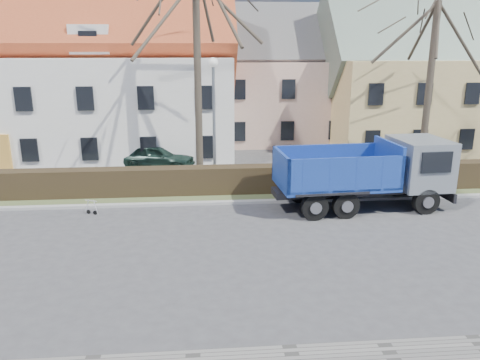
{
  "coord_description": "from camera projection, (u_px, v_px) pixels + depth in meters",
  "views": [
    {
      "loc": [
        -1.94,
        -15.29,
        6.72
      ],
      "look_at": [
        -0.38,
        2.8,
        1.6
      ],
      "focal_mm": 35.0,
      "sensor_mm": 36.0,
      "label": 1
    }
  ],
  "objects": [
    {
      "name": "ground",
      "position": [
        257.0,
        244.0,
        16.64
      ],
      "size": [
        120.0,
        120.0,
        0.0
      ],
      "primitive_type": "plane",
      "color": "#424245"
    },
    {
      "name": "curb_far",
      "position": [
        245.0,
        202.0,
        21.04
      ],
      "size": [
        80.0,
        0.3,
        0.12
      ],
      "primitive_type": "cube",
      "color": "#9F9E9B",
      "rests_on": "ground"
    },
    {
      "name": "grass_strip",
      "position": [
        242.0,
        192.0,
        22.58
      ],
      "size": [
        80.0,
        3.0,
        0.1
      ],
      "primitive_type": "cube",
      "color": "#4B5932",
      "rests_on": "ground"
    },
    {
      "name": "hedge",
      "position": [
        242.0,
        181.0,
        22.22
      ],
      "size": [
        60.0,
        0.9,
        1.3
      ],
      "primitive_type": "cube",
      "color": "black",
      "rests_on": "ground"
    },
    {
      "name": "building_white",
      "position": [
        24.0,
        81.0,
        29.62
      ],
      "size": [
        26.8,
        10.8,
        9.5
      ],
      "primitive_type": null,
      "color": "white",
      "rests_on": "ground"
    },
    {
      "name": "building_pink",
      "position": [
        278.0,
        86.0,
        35.07
      ],
      "size": [
        10.8,
        8.8,
        8.0
      ],
      "primitive_type": null,
      "color": "#D5AA97",
      "rests_on": "ground"
    },
    {
      "name": "building_yellow",
      "position": [
        453.0,
        85.0,
        33.11
      ],
      "size": [
        18.8,
        10.8,
        8.5
      ],
      "primitive_type": null,
      "color": "tan",
      "rests_on": "ground"
    },
    {
      "name": "tree_1",
      "position": [
        197.0,
        57.0,
        22.91
      ],
      "size": [
        9.2,
        9.2,
        12.65
      ],
      "primitive_type": null,
      "color": "#3C3429",
      "rests_on": "ground"
    },
    {
      "name": "tree_2",
      "position": [
        431.0,
        73.0,
        24.13
      ],
      "size": [
        8.0,
        8.0,
        11.0
      ],
      "primitive_type": null,
      "color": "#3C3429",
      "rests_on": "ground"
    },
    {
      "name": "dump_truck",
      "position": [
        357.0,
        174.0,
        20.04
      ],
      "size": [
        7.88,
        3.36,
        3.08
      ],
      "primitive_type": null,
      "rotation": [
        0.0,
        0.0,
        0.07
      ],
      "color": "navy",
      "rests_on": "ground"
    },
    {
      "name": "streetlight",
      "position": [
        214.0,
        125.0,
        22.38
      ],
      "size": [
        0.5,
        0.5,
        6.4
      ],
      "primitive_type": null,
      "color": "gray",
      "rests_on": "ground"
    },
    {
      "name": "cart_frame",
      "position": [
        87.0,
        206.0,
        19.63
      ],
      "size": [
        0.87,
        0.7,
        0.69
      ],
      "primitive_type": null,
      "rotation": [
        0.0,
        0.0,
        -0.4
      ],
      "color": "silver",
      "rests_on": "ground"
    },
    {
      "name": "parked_car_a",
      "position": [
        158.0,
        156.0,
        26.88
      ],
      "size": [
        4.62,
        2.87,
        1.47
      ],
      "primitive_type": "imported",
      "rotation": [
        0.0,
        0.0,
        1.29
      ],
      "color": "#172C25",
      "rests_on": "ground"
    }
  ]
}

